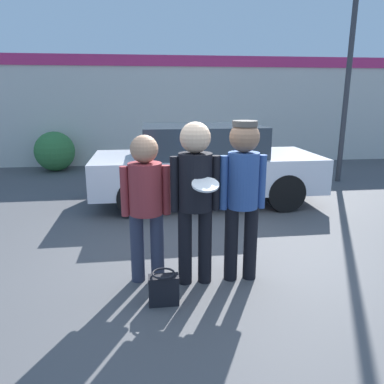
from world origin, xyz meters
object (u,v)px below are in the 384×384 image
Objects in this scene: parked_car_near at (205,164)px; handbag at (164,289)px; person_middle_with_frisbee at (195,189)px; person_left at (146,197)px; shrub at (55,151)px; person_right at (243,187)px.

parked_car_near reaches higher than handbag.
person_middle_with_frisbee is 1.06m from handbag.
person_left is at bearing 166.80° from person_middle_with_frisbee.
parked_car_near is 3.77m from handbag.
person_middle_with_frisbee is 7.35m from shrub.
person_right is at bearing 2.09° from person_middle_with_frisbee.
person_left is at bearing 105.43° from handbag.
person_middle_with_frisbee reaches higher than handbag.
handbag is at bearing -132.21° from person_middle_with_frisbee.
person_left is at bearing -110.53° from parked_car_near.
person_left is 7.04m from shrub.
shrub is at bearing 117.12° from person_right.
person_right reaches higher than handbag.
person_right is at bearing -91.95° from parked_car_near.
parked_car_near is at bearing 88.05° from person_right.
handbag is (-1.00, -3.59, -0.58)m from parked_car_near.
person_middle_with_frisbee is 0.42× the size of parked_car_near.
parked_car_near is (0.11, 3.16, -0.33)m from person_right.
person_right is at bearing -5.66° from person_left.
parked_car_near is 12.26× the size of handbag.
handbag is (0.15, -0.53, -0.80)m from person_left.
person_left is 0.39× the size of parked_car_near.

